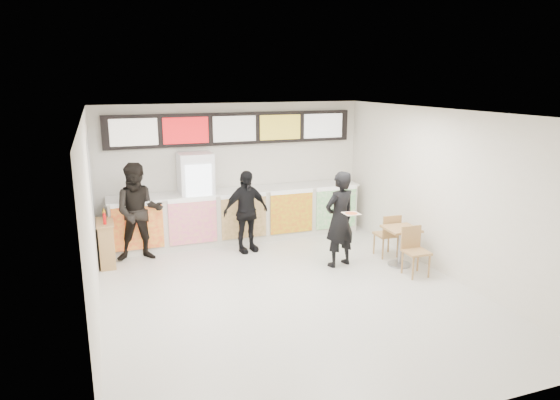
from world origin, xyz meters
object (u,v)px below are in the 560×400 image
service_counter (239,215)px  customer_main (340,219)px  drinks_fridge (197,199)px  customer_left (139,212)px  cafe_table (401,239)px  customer_mid (246,212)px  condiment_ledge (107,243)px

service_counter → customer_main: bearing=-58.1°
drinks_fridge → customer_left: size_ratio=1.03×
drinks_fridge → customer_main: size_ratio=1.08×
service_counter → cafe_table: service_counter is taller
customer_main → customer_left: size_ratio=0.95×
drinks_fridge → customer_left: drinks_fridge is taller
drinks_fridge → customer_mid: 1.19m
service_counter → drinks_fridge: bearing=179.0°
cafe_table → service_counter: bearing=136.6°
customer_main → customer_mid: (-1.44, 1.39, -0.07)m
customer_main → condiment_ledge: bearing=-35.5°
drinks_fridge → customer_mid: drinks_fridge is taller
drinks_fridge → customer_left: bearing=-155.8°
drinks_fridge → cafe_table: bearing=-37.3°
customer_main → condiment_ledge: customer_main is taller
service_counter → drinks_fridge: size_ratio=2.78×
customer_mid → cafe_table: 3.14m
service_counter → customer_mid: (-0.08, -0.79, 0.28)m
drinks_fridge → customer_main: drinks_fridge is taller
service_counter → customer_main: 2.60m
drinks_fridge → cafe_table: (3.41, -2.60, -0.48)m
customer_mid → condiment_ledge: (-2.74, 0.17, -0.41)m
customer_mid → condiment_ledge: bearing=164.5°
customer_left → cafe_table: (4.65, -2.04, -0.45)m
service_counter → cafe_table: size_ratio=3.60×
customer_left → cafe_table: bearing=-18.7°
drinks_fridge → customer_mid: (0.86, -0.81, -0.15)m
customer_left → service_counter: bearing=19.0°
drinks_fridge → customer_main: (2.30, -2.20, -0.08)m
cafe_table → drinks_fridge: bearing=145.5°
customer_left → cafe_table: 5.10m
customer_main → customer_mid: customer_main is taller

